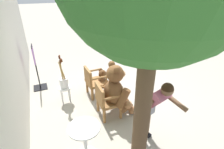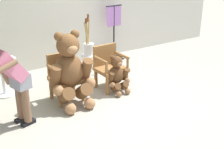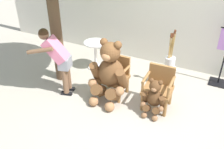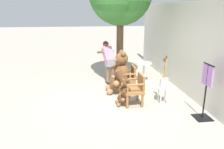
% 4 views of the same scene
% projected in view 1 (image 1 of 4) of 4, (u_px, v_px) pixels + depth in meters
% --- Properties ---
extents(ground_plane, '(60.00, 60.00, 0.00)m').
position_uv_depth(ground_plane, '(119.00, 99.00, 4.92)').
color(ground_plane, '#A8A091').
extents(back_wall, '(10.00, 0.16, 2.80)m').
position_uv_depth(back_wall, '(10.00, 69.00, 3.45)').
color(back_wall, silver).
rests_on(back_wall, ground).
extents(wooden_chair_left, '(0.56, 0.53, 0.86)m').
position_uv_depth(wooden_chair_left, '(107.00, 99.00, 4.12)').
color(wooden_chair_left, olive).
rests_on(wooden_chair_left, ground).
extents(wooden_chair_right, '(0.58, 0.54, 0.86)m').
position_uv_depth(wooden_chair_right, '(94.00, 81.00, 4.91)').
color(wooden_chair_right, olive).
rests_on(wooden_chair_right, ground).
extents(teddy_bear_large, '(0.81, 0.76, 1.35)m').
position_uv_depth(teddy_bear_large, '(117.00, 90.00, 4.12)').
color(teddy_bear_large, brown).
rests_on(teddy_bear_large, ground).
extents(teddy_bear_small, '(0.46, 0.44, 0.77)m').
position_uv_depth(teddy_bear_small, '(104.00, 81.00, 5.05)').
color(teddy_bear_small, brown).
rests_on(teddy_bear_small, ground).
extents(person_visitor, '(0.78, 0.63, 1.47)m').
position_uv_depth(person_visitor, '(153.00, 106.00, 3.21)').
color(person_visitor, black).
rests_on(person_visitor, ground).
extents(white_stool, '(0.34, 0.34, 0.46)m').
position_uv_depth(white_stool, '(65.00, 91.00, 4.66)').
color(white_stool, white).
rests_on(white_stool, ground).
extents(brush_bucket, '(0.22, 0.22, 0.90)m').
position_uv_depth(brush_bucket, '(64.00, 81.00, 4.52)').
color(brush_bucket, white).
rests_on(brush_bucket, white_stool).
extents(round_side_table, '(0.56, 0.56, 0.72)m').
position_uv_depth(round_side_table, '(85.00, 139.00, 3.09)').
color(round_side_table, white).
rests_on(round_side_table, ground).
extents(clothing_display_stand, '(0.44, 0.40, 1.36)m').
position_uv_depth(clothing_display_stand, '(36.00, 67.00, 5.14)').
color(clothing_display_stand, black).
rests_on(clothing_display_stand, ground).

